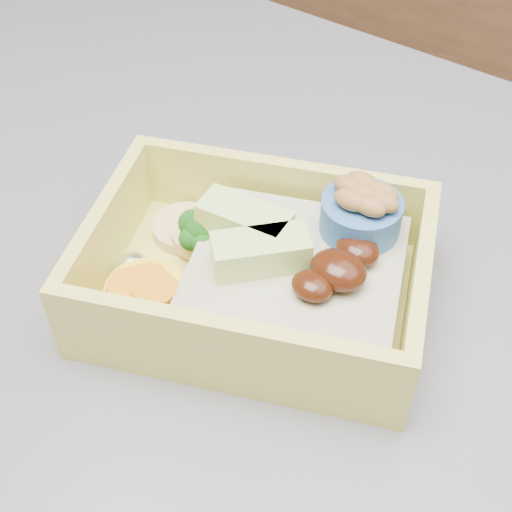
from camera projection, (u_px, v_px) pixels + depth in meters
The scene contains 1 object.
bento_box at pixel (267, 270), 0.44m from camera, with size 0.24×0.21×0.07m.
Camera 1 is at (0.22, -0.26, 1.27)m, focal length 50.00 mm.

